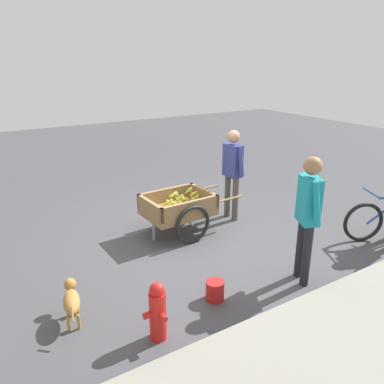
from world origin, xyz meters
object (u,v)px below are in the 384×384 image
Objects in this scene: fire_hydrant at (158,311)px; bystander_person at (308,209)px; fruit_cart at (178,209)px; dog at (71,300)px; plastic_bucket at (215,290)px; vendor_person at (232,167)px.

bystander_person reaches higher than fire_hydrant.
fruit_cart reaches higher than fire_hydrant.
plastic_bucket is at bearing 162.21° from dog.
vendor_person reaches higher than fire_hydrant.
plastic_bucket is at bearing 48.52° from vendor_person.
fruit_cart is at bearing -147.76° from dog.
fire_hydrant reaches higher than dog.
fruit_cart is 2.54× the size of dog.
fruit_cart is 2.55m from dog.
fruit_cart is 2.30m from bystander_person.
dog is at bearing -47.90° from fire_hydrant.
dog is at bearing -17.79° from plastic_bucket.
plastic_bucket is 1.54m from bystander_person.
fire_hydrant is at bearing -0.01° from bystander_person.
fire_hydrant is at bearing 39.83° from vendor_person.
vendor_person is at bearing -131.48° from plastic_bucket.
bystander_person reaches higher than fruit_cart.
vendor_person is 3.45m from fire_hydrant.
plastic_bucket is (-1.59, 0.51, -0.15)m from dog.
fire_hydrant is 2.24m from bystander_person.
vendor_person is at bearing -140.17° from fire_hydrant.
vendor_person is 2.47× the size of dog.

